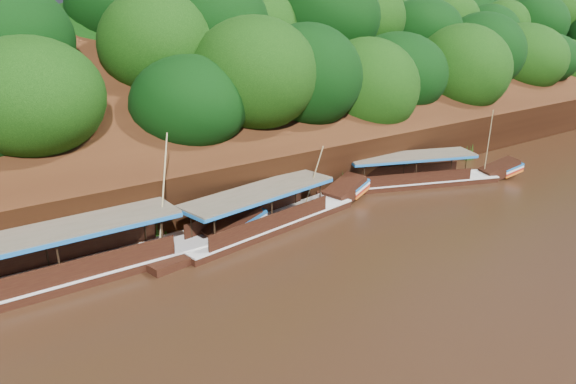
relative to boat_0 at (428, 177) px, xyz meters
name	(u,v)px	position (x,y,z in m)	size (l,w,h in m)	color
ground	(361,274)	(-13.17, -7.19, -0.50)	(160.00, 160.00, 0.00)	black
riverbank	(156,142)	(-13.18, 15.54, 1.39)	(120.00, 30.06, 19.40)	black
boat_0	(428,177)	(0.00, 0.00, 0.00)	(13.28, 6.65, 5.64)	black
boat_1	(279,216)	(-12.70, 0.08, 0.05)	(14.15, 4.03, 4.84)	black
boat_2	(95,262)	(-23.15, 0.23, 0.12)	(17.31, 2.88, 6.65)	black
reeds	(186,216)	(-17.32, 2.44, 0.35)	(49.42, 1.81, 2.02)	#245715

